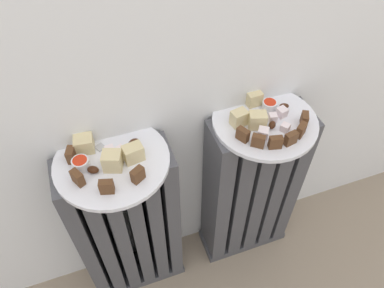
{
  "coord_description": "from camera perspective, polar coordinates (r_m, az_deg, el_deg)",
  "views": [
    {
      "loc": [
        -0.21,
        -0.3,
        1.3
      ],
      "look_at": [
        0.0,
        0.28,
        0.61
      ],
      "focal_mm": 34.66,
      "sensor_mm": 36.0,
      "label": 1
    }
  ],
  "objects": [
    {
      "name": "radiator_left",
      "position": [
        1.16,
        -9.68,
        -12.67
      ],
      "size": [
        0.3,
        0.12,
        0.62
      ],
      "color": "#47474C",
      "rests_on": "ground_plane"
    },
    {
      "name": "radiator_right",
      "position": [
        1.23,
        8.96,
        -7.16
      ],
      "size": [
        0.3,
        0.12,
        0.62
      ],
      "color": "#47474C",
      "rests_on": "ground_plane"
    },
    {
      "name": "plate_left",
      "position": [
        0.9,
        -12.24,
        -2.62
      ],
      "size": [
        0.28,
        0.28,
        0.01
      ],
      "primitive_type": "cylinder",
      "color": "white",
      "rests_on": "radiator_left"
    },
    {
      "name": "plate_right",
      "position": [
        0.99,
        11.13,
        3.47
      ],
      "size": [
        0.28,
        0.28,
        0.01
      ],
      "primitive_type": "cylinder",
      "color": "white",
      "rests_on": "radiator_right"
    },
    {
      "name": "dark_cake_slice_left_0",
      "position": [
        0.9,
        -18.09,
        -1.59
      ],
      "size": [
        0.03,
        0.03,
        0.04
      ],
      "primitive_type": "cube",
      "rotation": [
        0.0,
        0.0,
        -1.91
      ],
      "color": "#56351E",
      "rests_on": "plate_left"
    },
    {
      "name": "dark_cake_slice_left_1",
      "position": [
        0.86,
        -17.19,
        -4.98
      ],
      "size": [
        0.03,
        0.04,
        0.04
      ],
      "primitive_type": "cube",
      "rotation": [
        0.0,
        0.0,
        -1.1
      ],
      "color": "#56351E",
      "rests_on": "plate_left"
    },
    {
      "name": "dark_cake_slice_left_2",
      "position": [
        0.82,
        -13.01,
        -6.44
      ],
      "size": [
        0.03,
        0.02,
        0.04
      ],
      "primitive_type": "cube",
      "rotation": [
        0.0,
        0.0,
        -0.28
      ],
      "color": "#56351E",
      "rests_on": "plate_left"
    },
    {
      "name": "dark_cake_slice_left_3",
      "position": [
        0.83,
        -8.35,
        -4.71
      ],
      "size": [
        0.04,
        0.03,
        0.04
      ],
      "primitive_type": "cube",
      "rotation": [
        0.0,
        0.0,
        0.54
      ],
      "color": "#56351E",
      "rests_on": "plate_left"
    },
    {
      "name": "marble_cake_slice_left_0",
      "position": [
        0.86,
        -12.16,
        -2.55
      ],
      "size": [
        0.05,
        0.05,
        0.05
      ],
      "primitive_type": "cube",
      "rotation": [
        0.0,
        0.0,
        -0.34
      ],
      "color": "beige",
      "rests_on": "plate_left"
    },
    {
      "name": "marble_cake_slice_left_1",
      "position": [
        0.91,
        -16.28,
        0.02
      ],
      "size": [
        0.05,
        0.04,
        0.04
      ],
      "primitive_type": "cube",
      "rotation": [
        0.0,
        0.0,
        -0.13
      ],
      "color": "beige",
      "rests_on": "plate_left"
    },
    {
      "name": "marble_cake_slice_left_2",
      "position": [
        0.87,
        -9.01,
        -1.39
      ],
      "size": [
        0.05,
        0.04,
        0.04
      ],
      "primitive_type": "cube",
      "rotation": [
        0.0,
        0.0,
        0.15
      ],
      "color": "beige",
      "rests_on": "plate_left"
    },
    {
      "name": "turkish_delight_left_0",
      "position": [
        0.9,
        -12.5,
        -0.98
      ],
      "size": [
        0.02,
        0.02,
        0.02
      ],
      "primitive_type": "cube",
      "rotation": [
        0.0,
        0.0,
        0.11
      ],
      "color": "white",
      "rests_on": "plate_left"
    },
    {
      "name": "turkish_delight_left_1",
      "position": [
        0.9,
        -10.96,
        -0.94
      ],
      "size": [
        0.02,
        0.02,
        0.02
      ],
      "primitive_type": "cube",
      "rotation": [
        0.0,
        0.0,
        0.39
      ],
      "color": "white",
      "rests_on": "plate_left"
    },
    {
      "name": "medjool_date_left_0",
      "position": [
        0.91,
        -8.94,
        0.24
      ],
      "size": [
        0.03,
        0.03,
        0.02
      ],
      "primitive_type": "ellipsoid",
      "rotation": [
        0.0,
        0.0,
        0.29
      ],
      "color": "#3D1E0F",
      "rests_on": "plate_left"
    },
    {
      "name": "medjool_date_left_1",
      "position": [
        0.87,
        -14.99,
        -3.85
      ],
      "size": [
        0.03,
        0.03,
        0.01
      ],
      "primitive_type": "ellipsoid",
      "rotation": [
        0.0,
        0.0,
        2.55
      ],
      "color": "#3D1E0F",
      "rests_on": "plate_left"
    },
    {
      "name": "jam_bowl_left",
      "position": [
        0.88,
        -16.75,
        -2.86
      ],
      "size": [
        0.04,
        0.04,
        0.03
      ],
      "color": "white",
      "rests_on": "plate_left"
    },
    {
      "name": "dark_cake_slice_right_0",
      "position": [
        0.91,
        7.82,
        1.44
      ],
      "size": [
        0.03,
        0.04,
        0.03
      ],
      "primitive_type": "cube",
      "rotation": [
        0.0,
        0.0,
        -1.1
      ],
      "color": "#56351E",
      "rests_on": "plate_right"
    },
    {
      "name": "dark_cake_slice_right_1",
      "position": [
        0.9,
        10.16,
        0.46
      ],
      "size": [
        0.03,
        0.03,
        0.03
      ],
      "primitive_type": "cube",
      "rotation": [
        0.0,
        0.0,
        -0.67
      ],
      "color": "#56351E",
      "rests_on": "plate_right"
    },
    {
      "name": "dark_cake_slice_right_2",
      "position": [
        0.91,
        12.73,
        0.24
      ],
      "size": [
        0.03,
        0.02,
        0.03
      ],
      "primitive_type": "cube",
      "rotation": [
        0.0,
        0.0,
        -0.24
      ],
      "color": "#56351E",
      "rests_on": "plate_right"
    },
    {
      "name": "dark_cake_slice_right_3",
      "position": [
        0.92,
        14.97,
        0.83
      ],
      "size": [
        0.03,
        0.02,
        0.03
      ],
      "primitive_type": "cube",
      "rotation": [
        0.0,
        0.0,
        0.19
      ],
      "color": "#56351E",
      "rests_on": "plate_right"
    },
    {
      "name": "dark_cake_slice_right_4",
      "position": [
        0.95,
        16.44,
        2.06
      ],
      "size": [
        0.04,
        0.03,
        0.03
      ],
      "primitive_type": "cube",
      "rotation": [
        0.0,
        0.0,
        0.62
      ],
      "color": "#56351E",
      "rests_on": "plate_right"
    },
    {
      "name": "dark_cake_slice_right_5",
      "position": [
        0.98,
        16.9,
        3.65
      ],
      "size": [
        0.03,
        0.04,
        0.03
      ],
      "primitive_type": "cube",
      "rotation": [
        0.0,
        0.0,
        1.05
      ],
      "color": "#56351E",
      "rests_on": "plate_right"
    },
    {
      "name": "marble_cake_slice_right_0",
      "position": [
        0.95,
        10.02,
        3.63
      ],
      "size": [
        0.05,
        0.04,
        0.04
      ],
      "primitive_type": "cube",
      "rotation": [
        0.0,
        0.0,
        -0.31
      ],
      "color": "beige",
      "rests_on": "plate_right"
    },
    {
      "name": "marble_cake_slice_right_1",
      "position": [
        1.01,
        9.42,
        7.04
      ],
      "size": [
        0.04,
        0.04,
        0.04
      ],
      "primitive_type": "cube",
      "rotation": [
        0.0,
        0.0,
        0.07
      ],
      "color": "beige",
      "rests_on": "plate_right"
    },
    {
      "name": "marble_cake_slice_right_2",
      "position": [
        0.95,
        7.25,
        4.0
      ],
      "size": [
        0.04,
        0.04,
        0.04
      ],
      "primitive_type": "cube",
      "rotation": [
        0.0,
        0.0,
        0.19
      ],
      "color": "beige",
      "rests_on": "plate_right"
    },
    {
      "name": "turkish_delight_right_0",
      "position": [
        0.93,
        10.89,
        1.65
      ],
      "size": [
        0.04,
        0.04,
        0.03
      ],
      "primitive_type": "cube",
      "rotation": [
        0.0,
        0.0,
        0.95
      ],
      "color": "white",
      "rests_on": "plate_right"
    },
    {
      "name": "turkish_delight_right_1",
      "position": [
        0.99,
        13.67,
        4.78
      ],
      "size": [
        0.03,
        0.03,
        0.02
      ],
      "primitive_type": "cube",
      "rotation": [
        0.0,
        0.0,
        0.23
      ],
      "color": "white",
      "rests_on": "plate_right"
    },
    {
      "name": "turkish_delight_right_2",
      "position": [
        0.96,
        14.14,
        2.48
      ],
      "size": [
        0.03,
        0.03,
        0.02
      ],
      "primitive_type": "cube",
      "rotation": [
        0.0,
        0.0,
        0.61
      ],
      "color": "white",
      "rests_on": "plate_right"
    },
    {
      "name": "turkish_delight_right_3",
      "position": [
        0.98,
        12.31,
        4.02
      ],
      "size": [
        0.02,
        0.02,
        0.02
      ],
      "primitive_type": "cube",
      "rotation": [
        0.0,
        0.0,
        1.33
      ],
      "color": "white",
      "rests_on": "plate_right"
    },
    {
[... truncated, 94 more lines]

